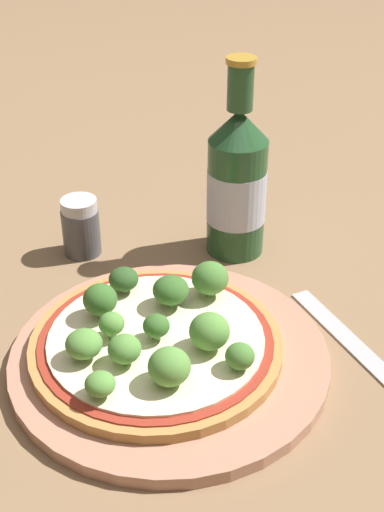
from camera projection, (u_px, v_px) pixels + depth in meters
The scene contains 18 objects.
ground_plane at pixel (191, 365), 0.62m from camera, with size 3.00×3.00×0.00m, color #846647.
plate at pixel (170, 357), 0.62m from camera, with size 0.28×0.28×0.01m.
pizza at pixel (156, 343), 0.61m from camera, with size 0.22×0.22×0.01m.
broccoli_floret_0 at pixel (209, 331), 0.59m from camera, with size 0.03×0.03×0.03m.
broccoli_floret_1 at pixel (170, 290), 0.64m from camera, with size 0.03×0.03×0.03m.
broccoli_floret_2 at pixel (156, 326), 0.60m from camera, with size 0.02×0.02×0.02m.
broccoli_floret_3 at pixel (124, 279), 0.66m from camera, with size 0.03×0.03×0.02m.
broccoli_floret_4 at pixel (169, 367), 0.55m from camera, with size 0.03×0.03×0.03m.
broccoli_floret_5 at pixel (124, 349), 0.57m from camera, with size 0.03×0.03×0.03m.
broccoli_floret_6 at pixel (210, 278), 0.65m from camera, with size 0.03×0.03×0.03m.
broccoli_floret_7 at pixel (100, 300), 0.62m from camera, with size 0.03×0.03×0.03m.
broccoli_floret_8 at pixel (112, 324), 0.60m from camera, with size 0.02×0.02×0.02m.
broccoli_floret_9 at pixel (84, 344), 0.58m from camera, with size 0.03×0.03×0.03m.
broccoli_floret_10 at pixel (100, 384), 0.54m from camera, with size 0.02×0.02×0.02m.
broccoli_floret_11 at pixel (240, 356), 0.57m from camera, with size 0.02×0.02×0.02m.
beer_bottle at pixel (237, 182), 0.74m from camera, with size 0.06×0.06×0.21m.
pepper_shaker at pixel (81, 227), 0.76m from camera, with size 0.04×0.04×0.06m.
fork at pixel (355, 345), 0.64m from camera, with size 0.04×0.18×0.00m.
Camera 1 is at (-0.16, -0.44, 0.41)m, focal length 50.00 mm.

